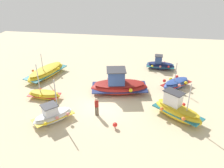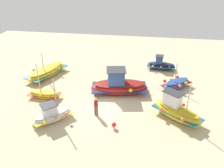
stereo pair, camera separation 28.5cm
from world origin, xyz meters
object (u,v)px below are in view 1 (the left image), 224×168
Objects in this scene: fishing_boat_3 at (160,65)px; person_walking at (97,106)px; fishing_boat_1 at (44,95)px; fishing_boat_2 at (119,85)px; fishing_boat_6 at (46,72)px; fishing_boat_4 at (177,110)px; mooring_buoy_0 at (115,125)px; fishing_boat_5 at (176,83)px; fishing_boat_0 at (53,115)px.

fishing_boat_3 is 11.86m from person_walking.
fishing_boat_1 is 0.59× the size of fishing_boat_2.
fishing_boat_1 is 0.61× the size of fishing_boat_6.
fishing_boat_4 is 8.23× the size of mooring_buoy_0.
fishing_boat_4 is 2.59× the size of person_walking.
fishing_boat_0 is at bearing 173.00° from fishing_boat_5.
fishing_boat_5 is at bearing -125.40° from mooring_buoy_0.
fishing_boat_6 is at bearing 21.28° from fishing_boat_3.
fishing_boat_4 is at bearing -84.79° from person_walking.
fishing_boat_6 is (12.63, 4.04, 0.02)m from fishing_boat_3.
fishing_boat_0 is 1.05× the size of fishing_boat_1.
fishing_boat_3 is at bearing 40.58° from fishing_boat_1.
fishing_boat_2 reaches higher than fishing_boat_3.
fishing_boat_4 reaches higher than fishing_boat_3.
fishing_boat_1 is 2.12× the size of person_walking.
person_walking reaches higher than mooring_buoy_0.
mooring_buoy_0 is at bearing -167.55° from fishing_boat_5.
fishing_boat_1 is at bearing 31.16° from fishing_boat_4.
fishing_boat_6 is at bearing -41.95° from mooring_buoy_0.
fishing_boat_3 is at bearing -27.85° from person_walking.
fishing_boat_0 is 7.06m from fishing_boat_2.
fishing_boat_0 is 9.93m from fishing_boat_4.
fishing_boat_3 is at bearing -107.69° from mooring_buoy_0.
fishing_boat_5 is (-10.25, -7.22, -0.08)m from fishing_boat_0.
fishing_boat_6 reaches higher than fishing_boat_3.
fishing_boat_6 reaches higher than fishing_boat_2.
fishing_boat_5 is at bearing -172.16° from fishing_boat_2.
fishing_boat_0 is 1.09× the size of fishing_boat_5.
fishing_boat_1 reaches higher than fishing_boat_6.
mooring_buoy_0 is at bearing -23.02° from fishing_boat_1.
fishing_boat_1 is 1.03× the size of fishing_boat_5.
fishing_boat_4 is at bearing -3.88° from fishing_boat_1.
mooring_buoy_0 is (5.25, 7.39, -0.14)m from fishing_boat_5.
person_walking is at bearing -17.11° from fishing_boat_1.
fishing_boat_1 is at bearing 70.31° from person_walking.
fishing_boat_3 is 0.81× the size of fishing_boat_4.
fishing_boat_5 is (-1.44, 4.57, -0.05)m from fishing_boat_3.
person_walking is 3.18× the size of mooring_buoy_0.
fishing_boat_3 is at bearing -172.45° from fishing_boat_0.
fishing_boat_3 reaches higher than mooring_buoy_0.
fishing_boat_4 is (-11.87, 1.34, 0.35)m from fishing_boat_1.
fishing_boat_6 is 11.01× the size of mooring_buoy_0.
fishing_boat_2 is 5.54m from mooring_buoy_0.
fishing_boat_3 is 12.56m from mooring_buoy_0.
person_walking is at bearing 178.18° from fishing_boat_5.
fishing_boat_4 is 5.20m from mooring_buoy_0.
fishing_boat_5 reaches higher than fishing_boat_2.
fishing_boat_1 is at bearing -25.56° from mooring_buoy_0.
fishing_boat_2 is at bearing 3.76° from fishing_boat_4.
fishing_boat_0 is 7.10× the size of mooring_buoy_0.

